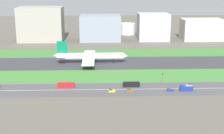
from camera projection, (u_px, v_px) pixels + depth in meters
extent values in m
plane|color=#5B564C|center=(123.00, 63.00, 294.53)|extent=(800.00, 800.00, 0.00)
cube|color=#38383D|center=(123.00, 63.00, 294.52)|extent=(280.00, 46.00, 0.10)
cube|color=#3D7A33|center=(120.00, 53.00, 334.15)|extent=(280.00, 36.00, 0.10)
cube|color=#427F38|center=(127.00, 76.00, 254.89)|extent=(280.00, 36.00, 0.10)
cube|color=#4C4C4F|center=(131.00, 89.00, 223.96)|extent=(280.00, 28.00, 0.10)
cube|color=silver|center=(131.00, 89.00, 223.94)|extent=(266.00, 0.50, 0.01)
cylinder|color=white|center=(91.00, 56.00, 291.93)|extent=(56.00, 6.00, 6.00)
cone|color=white|center=(125.00, 56.00, 293.00)|extent=(4.00, 5.70, 5.70)
cone|color=white|center=(56.00, 56.00, 290.65)|extent=(5.00, 5.40, 5.40)
cube|color=#0C724C|center=(62.00, 47.00, 289.01)|extent=(9.00, 0.80, 11.00)
cube|color=white|center=(61.00, 55.00, 290.76)|extent=(6.00, 16.00, 0.60)
cube|color=white|center=(89.00, 54.00, 306.67)|extent=(10.00, 26.00, 1.00)
cylinder|color=gray|center=(90.00, 58.00, 301.46)|extent=(5.00, 3.20, 3.20)
cube|color=white|center=(88.00, 62.00, 277.67)|extent=(10.00, 26.00, 1.00)
cylinder|color=gray|center=(90.00, 63.00, 284.06)|extent=(5.00, 3.20, 3.20)
cylinder|color=black|center=(114.00, 61.00, 293.80)|extent=(1.00, 1.00, 3.20)
cylinder|color=black|center=(87.00, 60.00, 296.34)|extent=(1.00, 1.00, 3.20)
cylinder|color=black|center=(87.00, 62.00, 289.58)|extent=(1.00, 1.00, 3.20)
cube|color=navy|center=(170.00, 90.00, 219.88)|extent=(4.40, 1.80, 1.10)
cube|color=#333D4C|center=(169.00, 89.00, 219.60)|extent=(2.20, 1.66, 0.90)
cube|color=#99999E|center=(189.00, 85.00, 230.08)|extent=(4.40, 1.80, 1.10)
cube|color=#333D4C|center=(190.00, 84.00, 229.85)|extent=(2.20, 1.66, 0.90)
cube|color=navy|center=(186.00, 89.00, 220.04)|extent=(8.40, 2.50, 2.80)
cube|color=navy|center=(182.00, 86.00, 219.42)|extent=(2.00, 2.30, 1.20)
cube|color=yellow|center=(112.00, 91.00, 218.51)|extent=(4.40, 1.80, 1.10)
cube|color=#333D4C|center=(111.00, 90.00, 218.23)|extent=(2.20, 1.66, 0.90)
cube|color=#B2191E|center=(66.00, 85.00, 226.85)|extent=(11.60, 2.50, 3.00)
cube|color=#B2191E|center=(66.00, 83.00, 226.41)|extent=(10.80, 2.30, 0.50)
cube|color=brown|center=(130.00, 91.00, 218.94)|extent=(4.40, 1.80, 1.10)
cube|color=#333D4C|center=(129.00, 89.00, 218.66)|extent=(2.20, 1.66, 0.90)
cube|color=black|center=(131.00, 85.00, 228.42)|extent=(11.60, 2.50, 3.00)
cube|color=black|center=(131.00, 82.00, 227.98)|extent=(10.80, 2.30, 0.50)
cylinder|color=#4C4C51|center=(162.00, 79.00, 236.59)|extent=(0.24, 0.24, 6.00)
cube|color=black|center=(163.00, 74.00, 235.67)|extent=(0.36, 0.36, 1.20)
sphere|color=#19D826|center=(163.00, 74.00, 235.40)|extent=(0.24, 0.24, 0.24)
cube|color=#9E998E|center=(41.00, 24.00, 396.43)|extent=(51.74, 34.13, 40.10)
cube|color=gray|center=(100.00, 28.00, 400.19)|extent=(47.86, 33.33, 30.15)
cube|color=#B2B2B7|center=(153.00, 27.00, 402.22)|extent=(36.30, 29.81, 32.04)
cube|color=beige|center=(202.00, 29.00, 405.20)|extent=(48.65, 30.01, 25.22)
cylinder|color=silver|center=(128.00, 29.00, 446.96)|extent=(19.79, 19.79, 14.69)
cylinder|color=silver|center=(152.00, 30.00, 448.44)|extent=(18.23, 18.23, 12.00)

